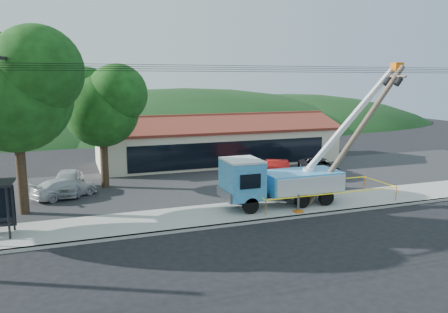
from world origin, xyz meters
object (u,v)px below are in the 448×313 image
Objects in this scene: car_white at (65,198)px; car_red at (277,183)px; car_dark at (319,177)px; utility_truck at (279,179)px; car_silver at (69,194)px; leaning_pole at (361,128)px.

car_red is at bearing -121.81° from car_white.
car_red is 0.97× the size of car_dark.
utility_truck is 2.78× the size of car_white.
car_dark is at bearing -119.02° from car_white.
car_silver is (-12.32, 7.64, -1.78)m from utility_truck.
utility_truck is at bearing -125.05° from car_dark.
car_dark is at bearing 5.02° from car_silver.
leaning_pole is 1.85× the size of car_silver.
car_silver reaches higher than car_white.
leaning_pole is 19.82m from car_white.
utility_truck is 6.77m from car_red.
car_red is at bearing 110.08° from leaning_pole.
car_silver is 1.07× the size of car_white.
car_white is (-0.22, -1.07, 0.00)m from car_silver.
leaning_pole is 1.75× the size of car_dark.
car_white is (-15.38, 0.69, 0.00)m from car_red.
car_dark is at bearing 31.42° from car_red.
car_red reaches higher than car_dark.
leaning_pole reaches higher than car_red.
leaning_pole is 1.80× the size of car_red.
utility_truck is 14.60m from car_silver.
leaning_pole is at bearing -7.84° from utility_truck.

